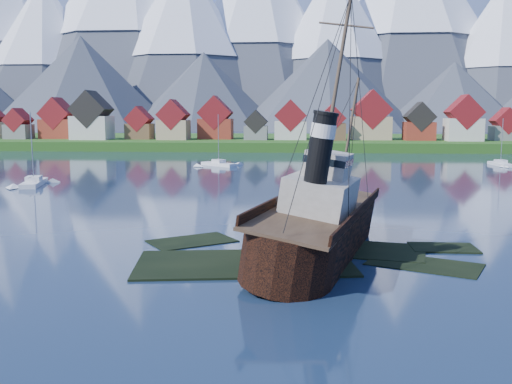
# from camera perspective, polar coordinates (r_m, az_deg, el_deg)

# --- Properties ---
(ground) EXTENTS (1400.00, 1400.00, 0.00)m
(ground) POSITION_cam_1_polar(r_m,az_deg,el_deg) (49.87, 2.54, -6.70)
(ground) COLOR #182843
(ground) RESTS_ON ground
(shoal) EXTENTS (31.71, 21.24, 1.14)m
(shoal) POSITION_cam_1_polar(r_m,az_deg,el_deg) (52.01, 4.58, -6.49)
(shoal) COLOR black
(shoal) RESTS_ON ground
(shore_bank) EXTENTS (600.00, 80.00, 3.20)m
(shore_bank) POSITION_cam_1_polar(r_m,az_deg,el_deg) (218.58, 4.07, 4.68)
(shore_bank) COLOR #204A15
(shore_bank) RESTS_ON ground
(seawall) EXTENTS (600.00, 2.50, 2.00)m
(seawall) POSITION_cam_1_polar(r_m,az_deg,el_deg) (180.66, 3.98, 3.98)
(seawall) COLOR #3F3D38
(seawall) RESTS_ON ground
(town) EXTENTS (250.96, 16.69, 17.30)m
(town) POSITION_cam_1_polar(r_m,az_deg,el_deg) (203.41, -5.38, 6.95)
(town) COLOR maroon
(town) RESTS_ON ground
(mountains) EXTENTS (965.00, 340.00, 205.00)m
(mountains) POSITION_cam_1_polar(r_m,az_deg,el_deg) (535.00, 4.35, 16.24)
(mountains) COLOR #2D333D
(mountains) RESTS_ON ground
(tugboat_wreck) EXTENTS (6.81, 29.33, 23.24)m
(tugboat_wreck) POSITION_cam_1_polar(r_m,az_deg,el_deg) (51.96, 5.87, -2.82)
(tugboat_wreck) COLOR black
(tugboat_wreck) RESTS_ON ground
(sailboat_a) EXTENTS (5.24, 11.13, 13.18)m
(sailboat_a) POSITION_cam_1_polar(r_m,az_deg,el_deg) (106.29, -21.32, 0.79)
(sailboat_a) COLOR white
(sailboat_a) RESTS_ON ground
(sailboat_c) EXTENTS (9.22, 8.00, 12.65)m
(sailboat_c) POSITION_cam_1_polar(r_m,az_deg,el_deg) (135.01, -3.76, 2.74)
(sailboat_c) COLOR white
(sailboat_c) RESTS_ON ground
(sailboat_e) EXTENTS (3.07, 10.17, 11.65)m
(sailboat_e) POSITION_cam_1_polar(r_m,az_deg,el_deg) (147.09, 23.25, 2.53)
(sailboat_e) COLOR white
(sailboat_e) RESTS_ON ground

